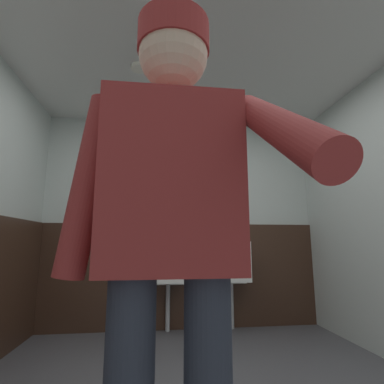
# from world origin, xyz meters

# --- Properties ---
(wall_back) EXTENTS (3.91, 0.12, 2.54)m
(wall_back) POSITION_xyz_m (0.00, 1.88, 1.27)
(wall_back) COLOR silver
(wall_back) RESTS_ON ground_plane
(wainscot_band_back) EXTENTS (3.31, 0.03, 1.21)m
(wainscot_band_back) POSITION_xyz_m (0.00, 1.80, 0.61)
(wainscot_band_back) COLOR #382319
(wainscot_band_back) RESTS_ON ground_plane
(ceiling_slab) EXTENTS (3.91, 4.24, 0.04)m
(ceiling_slab) POSITION_xyz_m (0.00, 0.00, 2.56)
(ceiling_slab) COLOR silver
(downlight_far) EXTENTS (0.14, 0.14, 0.03)m
(downlight_far) POSITION_xyz_m (-0.51, 0.64, 2.52)
(downlight_far) COLOR white
(urinal_left) EXTENTS (0.40, 0.34, 1.24)m
(urinal_left) POSITION_xyz_m (-0.17, 1.66, 0.78)
(urinal_left) COLOR white
(urinal_left) RESTS_ON ground_plane
(urinal_middle) EXTENTS (0.40, 0.34, 1.24)m
(urinal_middle) POSITION_xyz_m (0.58, 1.66, 0.78)
(urinal_middle) COLOR white
(urinal_middle) RESTS_ON ground_plane
(privacy_divider_panel) EXTENTS (0.04, 0.40, 0.90)m
(privacy_divider_panel) POSITION_xyz_m (0.20, 1.59, 0.95)
(privacy_divider_panel) COLOR #4C4C51
(person) EXTENTS (0.63, 0.60, 1.73)m
(person) POSITION_xyz_m (-0.28, -0.85, 1.03)
(person) COLOR #2D3342
(person) RESTS_ON ground_plane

